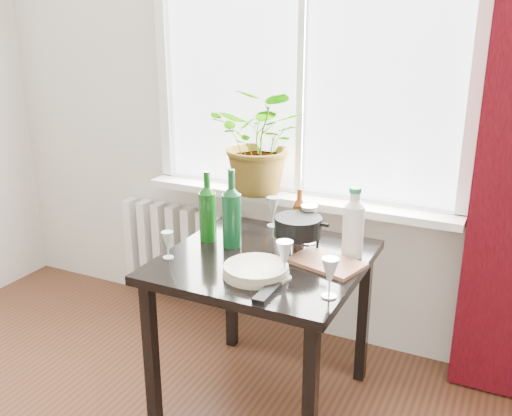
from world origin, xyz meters
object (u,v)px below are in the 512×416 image
at_px(table, 264,276).
at_px(wineglass_front_right, 284,260).
at_px(cleaning_bottle, 354,221).
at_px(wineglass_far_right, 330,277).
at_px(potted_plant, 262,141).
at_px(fondue_pot, 298,235).
at_px(wine_bottle_left, 207,206).
at_px(radiator, 182,250).
at_px(wineglass_back_left, 273,212).
at_px(cutting_board, 326,263).
at_px(bottle_amber, 299,214).
at_px(wineglass_front_left, 168,245).
at_px(wine_bottle_right, 232,208).
at_px(wineglass_back_center, 309,224).
at_px(tv_remote, 267,293).
at_px(plate_stack, 256,270).

bearing_deg(table, wineglass_front_right, -44.32).
xyz_separation_m(cleaning_bottle, wineglass_far_right, (0.04, -0.41, -0.08)).
height_order(potted_plant, fondue_pot, potted_plant).
bearing_deg(wine_bottle_left, wineglass_far_right, -23.29).
bearing_deg(radiator, wineglass_front_right, -37.92).
height_order(cleaning_bottle, wineglass_front_right, cleaning_bottle).
xyz_separation_m(table, wineglass_front_right, (0.16, -0.16, 0.17)).
distance_m(wineglass_front_right, wineglass_back_left, 0.60).
bearing_deg(wineglass_far_right, cutting_board, 111.30).
relative_size(bottle_amber, wineglass_far_right, 1.53).
bearing_deg(bottle_amber, wineglass_front_left, -132.24).
xyz_separation_m(wine_bottle_left, wineglass_far_right, (0.70, -0.30, -0.09)).
bearing_deg(potted_plant, cleaning_bottle, -31.72).
xyz_separation_m(bottle_amber, cutting_board, (0.22, -0.23, -0.11)).
height_order(wine_bottle_right, bottle_amber, wine_bottle_right).
relative_size(wineglass_front_right, wineglass_front_left, 1.31).
xyz_separation_m(wineglass_back_center, tv_remote, (0.05, -0.55, -0.09)).
relative_size(table, wineglass_front_left, 6.86).
bearing_deg(cutting_board, wineglass_back_left, 140.50).
bearing_deg(radiator, wineglass_front_left, -59.78).
bearing_deg(wineglass_back_left, wineglass_back_center, -28.91).
bearing_deg(fondue_pot, wine_bottle_left, -178.57).
distance_m(table, wineglass_back_left, 0.43).
xyz_separation_m(cleaning_bottle, wineglass_front_left, (-0.71, -0.37, -0.10)).
distance_m(bottle_amber, wineglass_front_right, 0.45).
bearing_deg(plate_stack, wine_bottle_right, 135.20).
xyz_separation_m(potted_plant, wineglass_back_left, (0.15, -0.19, -0.31)).
relative_size(wine_bottle_left, cleaning_bottle, 1.05).
bearing_deg(wineglass_far_right, wineglass_back_left, 129.94).
xyz_separation_m(wine_bottle_left, wineglass_front_right, (0.49, -0.23, -0.09)).
distance_m(fondue_pot, cutting_board, 0.19).
xyz_separation_m(table, wineglass_far_right, (0.38, -0.23, 0.17)).
xyz_separation_m(wine_bottle_left, tv_remote, (0.48, -0.39, -0.16)).
xyz_separation_m(radiator, wine_bottle_left, (0.53, -0.56, 0.53)).
distance_m(wineglass_back_left, tv_remote, 0.75).
bearing_deg(wineglass_front_right, bottle_amber, 104.36).
xyz_separation_m(wine_bottle_right, wineglass_back_center, (0.30, 0.19, -0.09)).
bearing_deg(wine_bottle_left, radiator, 133.20).
relative_size(wine_bottle_left, wineglass_far_right, 2.11).
height_order(cleaning_bottle, plate_stack, cleaning_bottle).
height_order(wineglass_back_center, wineglass_back_left, wineglass_back_center).
height_order(plate_stack, tv_remote, plate_stack).
bearing_deg(radiator, fondue_pot, -28.11).
height_order(wine_bottle_left, cutting_board, wine_bottle_left).
height_order(wineglass_front_right, wineglass_back_center, wineglass_back_center).
bearing_deg(wineglass_front_right, potted_plant, 121.41).
relative_size(table, fondue_pot, 3.51).
height_order(wine_bottle_left, tv_remote, wine_bottle_left).
relative_size(wineglass_far_right, wineglass_back_left, 1.03).
height_order(bottle_amber, fondue_pot, bottle_amber).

